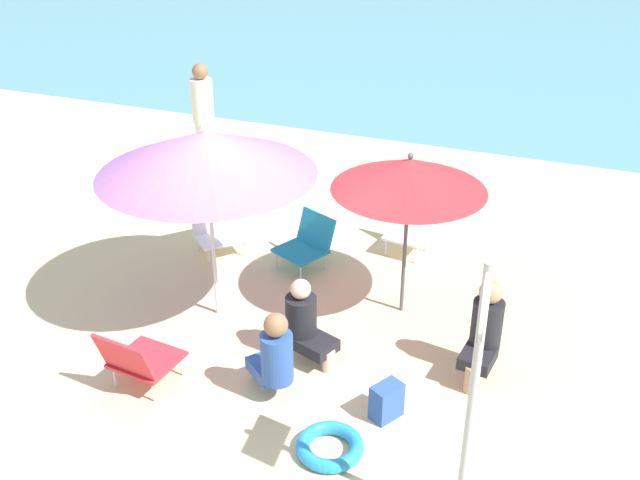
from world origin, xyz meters
The scene contains 15 objects.
ground_plane centered at (0.00, 0.00, 0.00)m, with size 40.00×40.00×0.00m, color beige.
sea_water centered at (0.00, 13.73, 0.00)m, with size 40.00×16.00×0.01m, color #5693A3.
umbrella_purple centered at (-0.34, 0.16, 1.79)m, with size 2.10×2.10×2.06m.
umbrella_red centered at (1.43, 0.90, 1.54)m, with size 1.52×1.52×1.76m.
beach_chair_a centered at (0.17, 1.40, 0.32)m, with size 0.70×0.72×0.62m.
beach_chair_b centered at (-0.99, 1.39, 0.32)m, with size 0.76×0.76×0.64m.
beach_chair_c centered at (1.17, 2.21, 0.33)m, with size 0.54×0.57×0.64m.
beach_chair_d centered at (-0.41, -1.18, 0.33)m, with size 0.61×0.66×0.64m.
person_a centered at (0.80, -0.23, 0.41)m, with size 0.54×0.41×0.84m.
person_b centered at (-2.03, 3.05, 0.90)m, with size 0.30×0.30×1.76m.
person_c centered at (2.39, 0.13, 0.49)m, with size 0.33×0.54×0.97m.
person_d centered at (0.76, -0.83, 0.44)m, with size 0.51×0.47×0.89m.
warning_sign centered at (2.56, -1.66, 1.40)m, with size 0.08×0.47×2.18m.
swim_ring centered at (1.45, -1.31, 0.06)m, with size 0.55×0.55×0.12m, color #238CD8.
beach_bag centered at (1.75, -0.74, 0.16)m, with size 0.27×0.17×0.33m, color #2D519E.
Camera 1 is at (2.98, -5.51, 4.33)m, focal length 41.67 mm.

